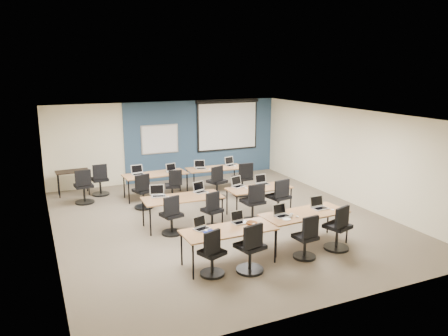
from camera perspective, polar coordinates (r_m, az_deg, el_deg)
name	(u,v)px	position (r m, az deg, el deg)	size (l,w,h in m)	color
floor	(221,220)	(11.26, -0.38, -6.82)	(8.00, 9.00, 0.02)	#6B6354
ceiling	(221,115)	(10.64, -0.40, 6.98)	(8.00, 9.00, 0.02)	white
wall_back	(168,141)	(15.02, -7.34, 3.49)	(8.00, 0.04, 2.70)	beige
wall_front	(336,229)	(7.16, 14.43, -7.69)	(8.00, 0.04, 2.70)	beige
wall_left	(49,187)	(10.00, -21.87, -2.26)	(0.04, 9.00, 2.70)	beige
wall_right	(349,156)	(12.97, 16.01, 1.55)	(0.04, 9.00, 2.70)	beige
blue_accent_panel	(202,139)	(15.39, -2.85, 3.82)	(5.50, 0.04, 2.70)	#3D5977
whiteboard	(160,139)	(14.85, -8.38, 3.74)	(1.28, 0.03, 0.98)	#B8BBBE
projector_screen	(228,123)	(15.62, 0.48, 5.96)	(2.40, 0.10, 1.82)	black
training_table_front_left	(229,231)	(8.65, 0.62, -8.28)	(1.86, 0.77, 0.73)	brown
training_table_front_right	(304,215)	(9.73, 10.46, -6.00)	(1.94, 0.81, 0.73)	brown
training_table_mid_left	(183,199)	(10.73, -5.43, -4.02)	(1.94, 0.81, 0.73)	#906037
training_table_mid_right	(259,189)	(11.55, 4.63, -2.78)	(1.72, 0.72, 0.73)	brown
training_table_back_left	(155,175)	(13.13, -8.96, -0.92)	(1.87, 0.78, 0.73)	#A36929
training_table_back_right	(215,169)	(13.71, -1.18, -0.17)	(1.76, 0.73, 0.73)	brown
laptop_0	(201,226)	(8.66, -3.02, -7.54)	(0.31, 0.26, 0.24)	silver
mouse_0	(206,230)	(8.55, -2.37, -8.15)	(0.06, 0.10, 0.03)	white
task_chair_0	(212,257)	(8.28, -1.56, -11.51)	(0.49, 0.46, 0.95)	black
laptop_1	(239,220)	(8.97, 1.94, -6.77)	(0.30, 0.26, 0.23)	#B4B4BE
mouse_1	(254,224)	(8.88, 3.97, -7.34)	(0.06, 0.10, 0.04)	white
task_chair_1	(251,252)	(8.42, 3.51, -10.88)	(0.54, 0.54, 1.01)	black
laptop_2	(281,213)	(9.43, 7.50, -5.87)	(0.32, 0.27, 0.25)	silver
mouse_2	(297,217)	(9.42, 9.55, -6.28)	(0.06, 0.09, 0.03)	white
task_chair_2	(306,241)	(9.13, 10.70, -9.31)	(0.47, 0.47, 0.95)	black
laptop_3	(319,205)	(10.07, 12.30, -4.79)	(0.35, 0.30, 0.27)	silver
mouse_3	(333,210)	(10.01, 14.01, -5.31)	(0.06, 0.09, 0.03)	white
task_chair_3	(338,231)	(9.68, 14.68, -8.01)	(0.55, 0.54, 1.02)	black
laptop_4	(158,193)	(10.86, -8.61, -3.31)	(0.36, 0.30, 0.27)	#AEAEBC
mouse_4	(168,197)	(10.74, -7.28, -3.75)	(0.06, 0.09, 0.03)	white
task_chair_4	(172,218)	(10.27, -6.86, -6.55)	(0.49, 0.49, 0.97)	black
laptop_5	(200,190)	(11.10, -3.17, -2.82)	(0.34, 0.29, 0.25)	#B2B3BB
mouse_5	(208,193)	(10.96, -2.07, -3.30)	(0.06, 0.10, 0.03)	white
task_chair_5	(212,213)	(10.56, -1.54, -5.93)	(0.48, 0.47, 0.96)	black
laptop_6	(238,184)	(11.60, 1.79, -2.10)	(0.34, 0.29, 0.26)	#BABABA
mouse_6	(246,188)	(11.41, 2.90, -2.64)	(0.06, 0.10, 0.04)	white
task_chair_6	(254,206)	(10.98, 3.88, -4.99)	(0.57, 0.57, 1.04)	black
laptop_7	(262,182)	(11.86, 5.00, -1.81)	(0.34, 0.29, 0.25)	silver
mouse_7	(277,184)	(11.89, 6.94, -2.07)	(0.06, 0.10, 0.03)	white
task_chair_7	(279,201)	(11.44, 7.20, -4.31)	(0.56, 0.56, 1.04)	black
laptop_8	(138,172)	(13.13, -11.21, -0.52)	(0.35, 0.30, 0.27)	#AEAEB0
mouse_8	(148,175)	(12.95, -9.89, -0.91)	(0.06, 0.10, 0.04)	white
task_chair_8	(143,194)	(12.22, -10.50, -3.36)	(0.54, 0.53, 1.01)	black
laptop_9	(172,170)	(13.25, -6.83, -0.25)	(0.33, 0.28, 0.25)	silver
mouse_9	(181,172)	(13.12, -5.68, -0.59)	(0.06, 0.09, 0.03)	white
task_chair_9	(173,188)	(12.78, -6.65, -2.62)	(0.47, 0.46, 0.95)	black
laptop_10	(201,167)	(13.62, -3.09, 0.19)	(0.34, 0.29, 0.25)	#A4A4A8
mouse_10	(209,169)	(13.47, -1.92, -0.17)	(0.06, 0.09, 0.03)	white
task_chair_10	(217,185)	(12.94, -0.92, -2.21)	(0.56, 0.53, 1.01)	black
laptop_11	(230,163)	(14.05, 0.84, 0.62)	(0.35, 0.30, 0.27)	#B3B3B3
mouse_11	(235,166)	(13.91, 1.43, 0.26)	(0.06, 0.09, 0.03)	white
task_chair_11	(243,182)	(13.23, 2.52, -1.80)	(0.56, 0.56, 1.04)	black
blue_mousepad	(210,232)	(8.49, -1.81, -8.37)	(0.23, 0.19, 0.01)	#1629A3
snack_bowl	(252,223)	(8.88, 3.64, -7.22)	(0.22, 0.22, 0.05)	brown
snack_plate	(287,219)	(9.25, 8.20, -6.63)	(0.17, 0.17, 0.01)	white
coffee_cup	(291,216)	(9.35, 8.80, -6.18)	(0.07, 0.07, 0.06)	white
utility_table	(72,174)	(14.03, -19.18, -0.70)	(0.97, 0.54, 0.75)	black
spare_chair_a	(100,182)	(13.75, -15.86, -1.81)	(0.52, 0.52, 1.00)	black
spare_chair_b	(84,189)	(13.07, -17.83, -2.67)	(0.54, 0.54, 1.02)	black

